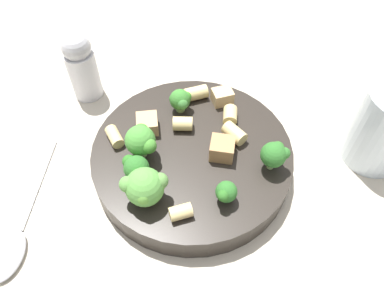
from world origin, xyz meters
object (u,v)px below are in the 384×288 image
(broccoli_floret_3, at_px, (226,193))
(broccoli_floret_4, at_px, (145,187))
(spoon, at_px, (15,234))
(chicken_chunk_0, at_px, (147,124))
(broccoli_floret_0, at_px, (180,100))
(chicken_chunk_1, at_px, (222,149))
(chicken_chunk_2, at_px, (222,96))
(broccoli_floret_1, at_px, (141,140))
(rigatoni_5, at_px, (235,134))
(pasta_bowl, at_px, (192,156))
(rigatoni_4, at_px, (181,212))
(broccoli_floret_2, at_px, (275,154))
(drinking_glass, at_px, (383,132))
(broccoli_floret_5, at_px, (136,168))
(rigatoni_2, at_px, (196,93))
(rigatoni_0, at_px, (115,137))
(pepper_shaker, at_px, (82,66))
(rigatoni_3, at_px, (184,123))

(broccoli_floret_3, bearing_deg, broccoli_floret_4, -110.30)
(broccoli_floret_3, distance_m, spoon, 0.23)
(chicken_chunk_0, bearing_deg, spoon, -66.92)
(broccoli_floret_0, distance_m, broccoli_floret_3, 0.14)
(chicken_chunk_1, distance_m, chicken_chunk_2, 0.08)
(broccoli_floret_1, xyz_separation_m, rigatoni_5, (0.01, 0.11, -0.02))
(pasta_bowl, bearing_deg, rigatoni_4, -26.68)
(rigatoni_4, bearing_deg, broccoli_floret_2, 102.24)
(broccoli_floret_1, relative_size, drinking_glass, 0.42)
(pasta_bowl, xyz_separation_m, broccoli_floret_5, (0.02, -0.07, 0.03))
(broccoli_floret_4, bearing_deg, rigatoni_2, 141.62)
(broccoli_floret_4, xyz_separation_m, spoon, (-0.02, -0.14, -0.05))
(broccoli_floret_2, xyz_separation_m, rigatoni_0, (-0.09, -0.15, -0.02))
(rigatoni_2, bearing_deg, rigatoni_5, 14.65)
(rigatoni_0, relative_size, chicken_chunk_1, 1.01)
(broccoli_floret_3, distance_m, rigatoni_0, 0.15)
(pasta_bowl, height_order, chicken_chunk_1, chicken_chunk_1)
(drinking_glass, bearing_deg, pepper_shaker, -125.66)
(chicken_chunk_0, bearing_deg, broccoli_floret_2, 49.66)
(rigatoni_0, relative_size, chicken_chunk_2, 1.09)
(chicken_chunk_0, bearing_deg, broccoli_floret_4, -15.63)
(rigatoni_4, xyz_separation_m, pepper_shaker, (-0.24, -0.06, 0.01))
(rigatoni_3, height_order, spoon, rigatoni_3)
(broccoli_floret_5, distance_m, chicken_chunk_1, 0.10)
(rigatoni_4, bearing_deg, drinking_glass, 94.46)
(rigatoni_4, relative_size, chicken_chunk_0, 0.86)
(pepper_shaker, height_order, spoon, pepper_shaker)
(rigatoni_2, relative_size, chicken_chunk_1, 1.09)
(chicken_chunk_2, bearing_deg, rigatoni_2, -120.23)
(pasta_bowl, xyz_separation_m, rigatoni_2, (-0.08, 0.03, 0.02))
(chicken_chunk_1, bearing_deg, rigatoni_5, 127.02)
(rigatoni_0, bearing_deg, chicken_chunk_0, 96.72)
(broccoli_floret_3, height_order, chicken_chunk_1, broccoli_floret_3)
(rigatoni_5, relative_size, drinking_glass, 0.27)
(rigatoni_2, xyz_separation_m, chicken_chunk_2, (0.02, 0.03, 0.00))
(rigatoni_2, xyz_separation_m, pepper_shaker, (-0.09, -0.13, 0.01))
(broccoli_floret_5, height_order, spoon, broccoli_floret_5)
(broccoli_floret_3, distance_m, chicken_chunk_1, 0.06)
(pasta_bowl, bearing_deg, broccoli_floret_0, 174.06)
(broccoli_floret_1, relative_size, rigatoni_2, 1.46)
(rigatoni_0, bearing_deg, broccoli_floret_2, 59.17)
(chicken_chunk_1, relative_size, chicken_chunk_2, 1.08)
(broccoli_floret_5, bearing_deg, pepper_shaker, -171.03)
(drinking_glass, bearing_deg, broccoli_floret_3, -84.87)
(broccoli_floret_1, bearing_deg, broccoli_floret_3, 37.19)
(broccoli_floret_0, height_order, broccoli_floret_2, broccoli_floret_2)
(pasta_bowl, height_order, rigatoni_4, rigatoni_4)
(broccoli_floret_5, bearing_deg, broccoli_floret_1, 153.78)
(rigatoni_5, bearing_deg, rigatoni_0, -107.73)
(rigatoni_3, distance_m, drinking_glass, 0.23)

